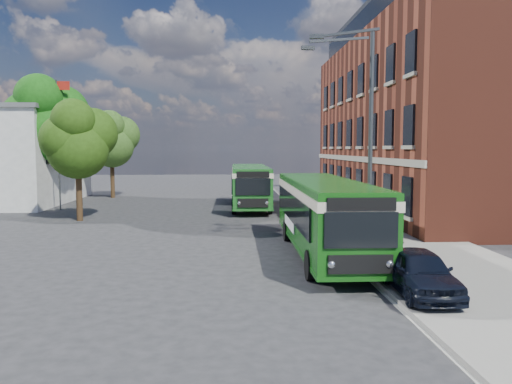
{
  "coord_description": "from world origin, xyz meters",
  "views": [
    {
      "loc": [
        -0.58,
        -22.37,
        4.3
      ],
      "look_at": [
        0.65,
        1.55,
        2.2
      ],
      "focal_mm": 35.0,
      "sensor_mm": 36.0,
      "label": 1
    }
  ],
  "objects": [
    {
      "name": "street_lamp",
      "position": [
        4.84,
        -2.0,
        4.79
      ],
      "size": [
        2.96,
        2.38,
        9.0
      ],
      "color": "#3B3E40",
      "rests_on": "ground"
    },
    {
      "name": "bus_rear",
      "position": [
        0.83,
        13.52,
        1.83
      ],
      "size": [
        2.68,
        11.01,
        3.02
      ],
      "color": "#1D6120",
      "rests_on": "ground"
    },
    {
      "name": "flagpole",
      "position": [
        -12.45,
        13.0,
        4.94
      ],
      "size": [
        0.95,
        0.1,
        9.0
      ],
      "color": "#3B3E40",
      "rests_on": "ground"
    },
    {
      "name": "white_building",
      "position": [
        -18.0,
        18.0,
        3.66
      ],
      "size": [
        9.4,
        13.4,
        7.3
      ],
      "color": "beige",
      "rests_on": "ground"
    },
    {
      "name": "pedestrian_a",
      "position": [
        4.6,
        -3.93,
        1.07
      ],
      "size": [
        0.71,
        0.5,
        1.84
      ],
      "primitive_type": "imported",
      "rotation": [
        0.0,
        0.0,
        3.24
      ],
      "color": "black",
      "rests_on": "pavement"
    },
    {
      "name": "tree_right",
      "position": [
        -10.82,
        21.62,
        5.12
      ],
      "size": [
        4.47,
        4.25,
        7.55
      ],
      "color": "#352313",
      "rests_on": "ground"
    },
    {
      "name": "pedestrian_b",
      "position": [
        6.56,
        -1.2,
        1.04
      ],
      "size": [
        1.02,
        0.89,
        1.77
      ],
      "primitive_type": "imported",
      "rotation": [
        0.0,
        0.0,
        2.85
      ],
      "color": "black",
      "rests_on": "pavement"
    },
    {
      "name": "parked_car",
      "position": [
        4.8,
        -8.68,
        0.8
      ],
      "size": [
        1.66,
        3.85,
        1.3
      ],
      "primitive_type": "imported",
      "rotation": [
        0.0,
        0.0,
        -0.03
      ],
      "color": "black",
      "rests_on": "pavement"
    },
    {
      "name": "kerb_line",
      "position": [
        3.95,
        8.0,
        0.01
      ],
      "size": [
        0.12,
        48.0,
        0.01
      ],
      "primitive_type": "cube",
      "color": "beige",
      "rests_on": "ground"
    },
    {
      "name": "pavement",
      "position": [
        7.0,
        8.0,
        0.07
      ],
      "size": [
        6.0,
        48.0,
        0.15
      ],
      "primitive_type": "cube",
      "color": "gray",
      "rests_on": "ground"
    },
    {
      "name": "bus_front",
      "position": [
        3.2,
        -2.53,
        1.83
      ],
      "size": [
        2.68,
        11.83,
        3.02
      ],
      "color": "#124F11",
      "rests_on": "ground"
    },
    {
      "name": "tree_left",
      "position": [
        -9.5,
        7.52,
        4.84
      ],
      "size": [
        4.23,
        4.02,
        7.14
      ],
      "color": "#352313",
      "rests_on": "ground"
    },
    {
      "name": "brick_office",
      "position": [
        14.0,
        12.0,
        6.97
      ],
      "size": [
        12.1,
        26.0,
        14.2
      ],
      "color": "maroon",
      "rests_on": "ground"
    },
    {
      "name": "tree_mid",
      "position": [
        -13.72,
        14.11,
        6.41
      ],
      "size": [
        5.59,
        5.32,
        9.44
      ],
      "color": "#352313",
      "rests_on": "ground"
    },
    {
      "name": "bus_stop_sign",
      "position": [
        5.6,
        -4.2,
        1.51
      ],
      "size": [
        0.35,
        0.08,
        2.52
      ],
      "color": "#3B3E40",
      "rests_on": "ground"
    },
    {
      "name": "ground",
      "position": [
        0.0,
        0.0,
        0.0
      ],
      "size": [
        120.0,
        120.0,
        0.0
      ],
      "primitive_type": "plane",
      "color": "#29292B",
      "rests_on": "ground"
    }
  ]
}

